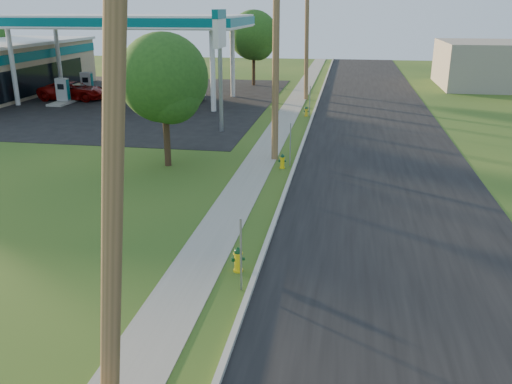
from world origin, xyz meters
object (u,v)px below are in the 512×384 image
utility_pole_near (113,167)px  car_red (73,91)px  fuel_pump_ne (178,97)px  hydrant_mid (282,161)px  fuel_pump_sw (87,87)px  fuel_pump_nw (63,94)px  utility_pole_far (307,37)px  tree_verge (165,82)px  utility_pole_mid (276,54)px  car_silver (177,91)px  price_pylon (220,36)px  hydrant_near (238,260)px  hydrant_far (306,111)px  tree_lot (255,37)px  fuel_pump_se (193,89)px

utility_pole_near → car_red: bearing=118.8°
fuel_pump_ne → hydrant_mid: bearing=-56.9°
fuel_pump_ne → fuel_pump_sw: size_ratio=1.00×
utility_pole_near → fuel_pump_ne: 32.51m
fuel_pump_nw → fuel_pump_ne: (9.00, 0.00, 0.00)m
utility_pole_far → tree_verge: 20.54m
utility_pole_mid → car_silver: size_ratio=2.21×
tree_verge → hydrant_mid: size_ratio=8.87×
price_pylon → hydrant_near: (4.47, -17.29, -5.07)m
hydrant_far → car_silver: 11.29m
car_silver → hydrant_near: bearing=178.1°
car_red → tree_lot: bearing=-52.2°
fuel_pump_ne → tree_verge: bearing=-74.1°
car_red → car_silver: car_silver is taller
price_pylon → hydrant_near: bearing=-75.5°
utility_pole_mid → fuel_pump_se: utility_pole_mid is taller
fuel_pump_ne → fuel_pump_se: size_ratio=1.00×
fuel_pump_nw → fuel_pump_ne: bearing=0.0°
fuel_pump_se → tree_verge: tree_verge is taller
utility_pole_far → hydrant_near: size_ratio=12.92×
tree_lot → utility_pole_near: bearing=-83.0°
fuel_pump_nw → tree_lot: bearing=44.1°
hydrant_far → car_silver: bearing=156.7°
hydrant_near → fuel_pump_se: bearing=108.2°
hydrant_mid → car_red: 24.61m
price_pylon → fuel_pump_sw: bearing=140.6°
hydrant_mid → price_pylon: bearing=122.5°
utility_pole_near → fuel_pump_sw: (-17.90, 35.00, -4.08)m
fuel_pump_se → car_silver: 1.70m
fuel_pump_sw → tree_verge: size_ratio=0.53×
tree_verge → hydrant_near: bearing=-62.1°
utility_pole_mid → fuel_pump_nw: (-17.90, 13.00, -4.23)m
utility_pole_mid → fuel_pump_ne: (-8.90, 13.00, -4.23)m
utility_pole_far → hydrant_near: bearing=-88.9°
utility_pole_far → car_red: bearing=-169.6°
fuel_pump_nw → hydrant_near: 30.91m
fuel_pump_ne → price_pylon: size_ratio=0.47×
price_pylon → hydrant_far: price_pylon is taller
utility_pole_mid → fuel_pump_sw: (-17.90, 17.00, -4.23)m
fuel_pump_ne → fuel_pump_se: 4.00m
fuel_pump_ne → hydrant_far: 9.76m
utility_pole_far → car_silver: utility_pole_far is taller
utility_pole_near → fuel_pump_nw: bearing=120.0°
utility_pole_near → hydrant_near: (0.57, 6.21, -4.44)m
hydrant_mid → car_silver: size_ratio=0.15×
fuel_pump_se → hydrant_far: 11.27m
fuel_pump_sw → car_red: bearing=-92.2°
car_red → car_silver: bearing=-86.3°
utility_pole_near → fuel_pump_ne: utility_pole_near is taller
utility_pole_far → fuel_pump_se: (-8.90, -1.00, -4.08)m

